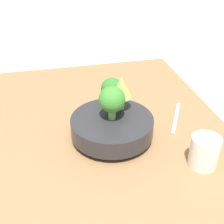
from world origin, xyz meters
The scene contains 8 objects.
ground_plane centered at (0.00, 0.00, 0.00)m, with size 6.00×6.00×0.00m, color beige.
table centered at (0.00, 0.00, 0.02)m, with size 1.03×0.70×0.03m.
bowl centered at (0.01, -0.01, 0.07)m, with size 0.22×0.22×0.06m.
broccoli_floret_right centered at (0.08, -0.03, 0.14)m, with size 0.06×0.06×0.08m.
romanesco_piece_near centered at (0.06, -0.05, 0.16)m, with size 0.06×0.06×0.10m.
broccoli_floret_center centered at (0.01, -0.01, 0.15)m, with size 0.07×0.07×0.09m.
cup centered at (-0.14, -0.20, 0.07)m, with size 0.07×0.07×0.08m.
fork centered at (0.06, -0.22, 0.03)m, with size 0.15×0.09×0.01m.
Camera 1 is at (-0.65, 0.14, 0.54)m, focal length 50.00 mm.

